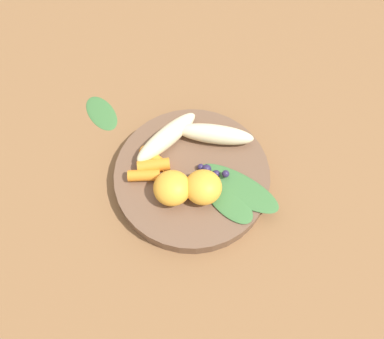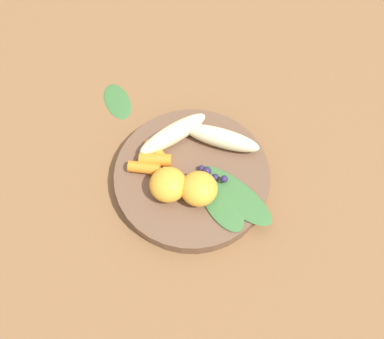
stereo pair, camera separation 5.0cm
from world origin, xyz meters
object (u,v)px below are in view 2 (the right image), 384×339
banana_peeled_left (173,134)px  orange_segment_near (201,188)px  banana_peeled_right (221,138)px  bowl (192,177)px  kale_leaf_stray (117,101)px

banana_peeled_left → orange_segment_near: orange_segment_near is taller
banana_peeled_right → bowl: bearing=67.8°
orange_segment_near → bowl: bearing=4.8°
orange_segment_near → kale_leaf_stray: bearing=22.0°
bowl → orange_segment_near: size_ratio=4.39×
bowl → banana_peeled_right: banana_peeled_right is taller
bowl → banana_peeled_right: 0.08m
banana_peeled_left → banana_peeled_right: size_ratio=1.00×
banana_peeled_right → orange_segment_near: size_ratio=2.24×
bowl → kale_leaf_stray: bearing=25.2°
bowl → kale_leaf_stray: size_ratio=2.90×
orange_segment_near → banana_peeled_left: bearing=8.6°
banana_peeled_right → orange_segment_near: (-0.08, 0.05, 0.01)m
banana_peeled_left → orange_segment_near: size_ratio=2.24×
kale_leaf_stray → orange_segment_near: bearing=-166.6°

